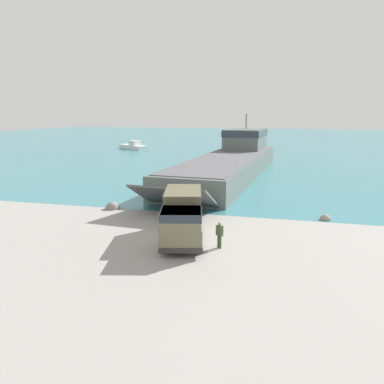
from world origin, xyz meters
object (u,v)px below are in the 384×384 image
at_px(landing_craft, 233,158).
at_px(soldier_on_ramp, 220,233).
at_px(military_truck, 183,216).
at_px(moored_boat_a, 134,146).

distance_m(landing_craft, soldier_on_ramp, 30.50).
height_order(military_truck, soldier_on_ramp, military_truck).
height_order(military_truck, moored_boat_a, military_truck).
xyz_separation_m(landing_craft, military_truck, (0.80, -29.29, -0.42)).
height_order(soldier_on_ramp, moored_boat_a, moored_boat_a).
relative_size(landing_craft, moored_boat_a, 4.76).
xyz_separation_m(military_truck, soldier_on_ramp, (2.67, -1.00, -0.66)).
bearing_deg(landing_craft, military_truck, -84.09).
bearing_deg(military_truck, moored_boat_a, -167.75).
height_order(landing_craft, moored_boat_a, landing_craft).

